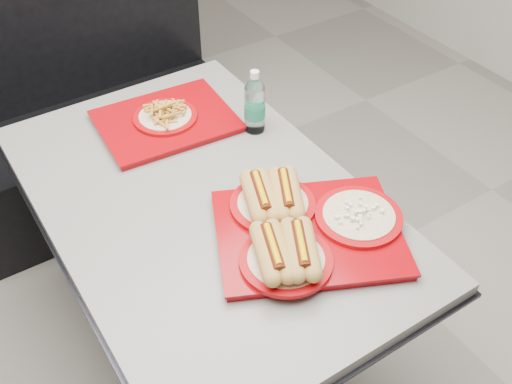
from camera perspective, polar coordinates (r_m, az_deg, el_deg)
ground at (r=2.41m, az=-4.02°, el=-13.68°), size 6.00×6.00×0.00m
diner_table at (r=1.96m, az=-4.82°, el=-3.99°), size 0.92×1.42×0.75m
booth_bench at (r=2.88m, az=-15.41°, el=6.85°), size 1.30×0.57×1.35m
tray_near at (r=1.69m, az=4.30°, el=-3.34°), size 0.64×0.59×0.11m
tray_far at (r=2.14m, az=-8.62°, el=6.95°), size 0.48×0.39×0.09m
water_bottle at (r=2.05m, az=-0.12°, el=8.27°), size 0.07×0.07×0.23m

